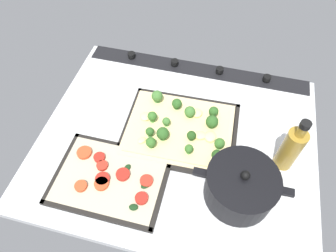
{
  "coord_description": "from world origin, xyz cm",
  "views": [
    {
      "loc": [
        -9.99,
        51.52,
        78.18
      ],
      "look_at": [
        2.86,
        0.65,
        6.31
      ],
      "focal_mm": 31.89,
      "sensor_mm": 36.0,
      "label": 1
    }
  ],
  "objects_px": {
    "baking_tray_back": "(110,179)",
    "broccoli_pizza": "(181,128)",
    "veggie_pizza_back": "(110,177)",
    "cooking_pot": "(240,186)",
    "baking_tray_front": "(180,131)",
    "oil_bottle": "(291,148)"
  },
  "relations": [
    {
      "from": "cooking_pot",
      "to": "baking_tray_front",
      "type": "bearing_deg",
      "value": -40.21
    },
    {
      "from": "baking_tray_front",
      "to": "baking_tray_back",
      "type": "xyz_separation_m",
      "value": [
        0.16,
        0.21,
        0.0
      ]
    },
    {
      "from": "baking_tray_back",
      "to": "cooking_pot",
      "type": "height_order",
      "value": "cooking_pot"
    },
    {
      "from": "baking_tray_front",
      "to": "oil_bottle",
      "type": "relative_size",
      "value": 1.84
    },
    {
      "from": "baking_tray_back",
      "to": "broccoli_pizza",
      "type": "bearing_deg",
      "value": -126.58
    },
    {
      "from": "veggie_pizza_back",
      "to": "cooking_pot",
      "type": "relative_size",
      "value": 1.13
    },
    {
      "from": "baking_tray_front",
      "to": "baking_tray_back",
      "type": "bearing_deg",
      "value": 53.77
    },
    {
      "from": "veggie_pizza_back",
      "to": "cooking_pot",
      "type": "bearing_deg",
      "value": -173.0
    },
    {
      "from": "cooking_pot",
      "to": "oil_bottle",
      "type": "xyz_separation_m",
      "value": [
        -0.12,
        -0.13,
        0.03
      ]
    },
    {
      "from": "broccoli_pizza",
      "to": "cooking_pot",
      "type": "relative_size",
      "value": 1.31
    },
    {
      "from": "oil_bottle",
      "to": "broccoli_pizza",
      "type": "bearing_deg",
      "value": -6.83
    },
    {
      "from": "baking_tray_back",
      "to": "oil_bottle",
      "type": "distance_m",
      "value": 0.51
    },
    {
      "from": "broccoli_pizza",
      "to": "cooking_pot",
      "type": "bearing_deg",
      "value": 139.22
    },
    {
      "from": "broccoli_pizza",
      "to": "baking_tray_back",
      "type": "relative_size",
      "value": 1.07
    },
    {
      "from": "broccoli_pizza",
      "to": "oil_bottle",
      "type": "height_order",
      "value": "oil_bottle"
    },
    {
      "from": "veggie_pizza_back",
      "to": "baking_tray_back",
      "type": "bearing_deg",
      "value": 102.31
    },
    {
      "from": "broccoli_pizza",
      "to": "cooking_pot",
      "type": "height_order",
      "value": "cooking_pot"
    },
    {
      "from": "broccoli_pizza",
      "to": "baking_tray_back",
      "type": "height_order",
      "value": "broccoli_pizza"
    },
    {
      "from": "veggie_pizza_back",
      "to": "baking_tray_front",
      "type": "bearing_deg",
      "value": -126.35
    },
    {
      "from": "baking_tray_front",
      "to": "oil_bottle",
      "type": "distance_m",
      "value": 0.33
    },
    {
      "from": "baking_tray_front",
      "to": "broccoli_pizza",
      "type": "bearing_deg",
      "value": -159.48
    },
    {
      "from": "oil_bottle",
      "to": "baking_tray_front",
      "type": "bearing_deg",
      "value": -6.58
    }
  ]
}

